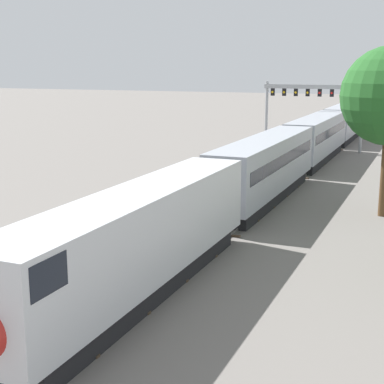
{
  "coord_description": "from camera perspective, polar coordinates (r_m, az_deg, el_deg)",
  "views": [
    {
      "loc": [
        13.62,
        -18.06,
        10.08
      ],
      "look_at": [
        1.0,
        12.0,
        3.0
      ],
      "focal_mm": 54.46,
      "sensor_mm": 36.0,
      "label": 1
    }
  ],
  "objects": [
    {
      "name": "passenger_train",
      "position": [
        54.37,
        10.24,
        4.15
      ],
      "size": [
        3.04,
        81.94,
        4.8
      ],
      "color": "silver",
      "rests_on": "ground"
    },
    {
      "name": "signal_gantry",
      "position": [
        72.11,
        11.79,
        8.85
      ],
      "size": [
        12.1,
        0.49,
        8.25
      ],
      "color": "#999BA0",
      "rests_on": "ground"
    },
    {
      "name": "ground_plane",
      "position": [
        24.77,
        -13.29,
        -12.11
      ],
      "size": [
        400.0,
        400.0,
        0.0
      ],
      "primitive_type": "plane",
      "color": "slate"
    },
    {
      "name": "track_near",
      "position": [
        61.36,
        6.27,
        2.78
      ],
      "size": [
        2.6,
        160.0,
        0.16
      ],
      "color": "slate",
      "rests_on": "ground"
    },
    {
      "name": "track_main",
      "position": [
        79.55,
        14.24,
        4.64
      ],
      "size": [
        2.6,
        200.0,
        0.16
      ],
      "color": "slate",
      "rests_on": "ground"
    }
  ]
}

